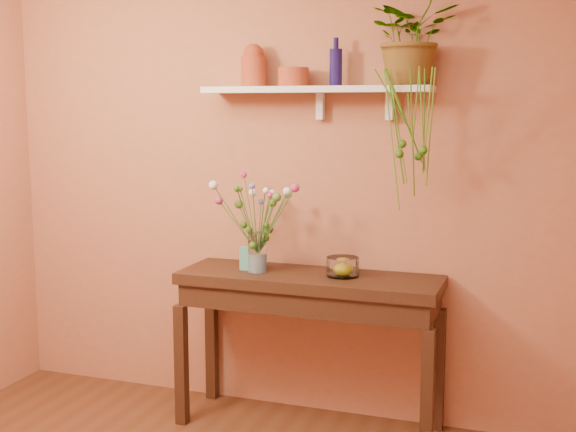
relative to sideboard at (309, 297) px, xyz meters
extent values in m
cube|color=#B7694D|center=(-0.06, 0.26, 0.59)|extent=(4.00, 0.04, 2.70)
cube|color=#3C2113|center=(0.00, 0.00, 0.10)|extent=(1.47, 0.47, 0.06)
cube|color=#3C2113|center=(0.00, 0.00, 0.00)|extent=(1.42, 0.44, 0.13)
cube|color=#3C2113|center=(-0.71, -0.21, -0.41)|extent=(0.06, 0.06, 0.71)
cube|color=#3C2113|center=(0.71, -0.21, -0.41)|extent=(0.06, 0.06, 0.71)
cube|color=#3C2113|center=(-0.71, 0.21, -0.41)|extent=(0.06, 0.06, 0.71)
cube|color=#3C2113|center=(0.71, 0.21, -0.41)|extent=(0.06, 0.06, 0.71)
cube|color=white|center=(-0.01, 0.13, 1.16)|extent=(1.30, 0.24, 0.04)
cube|color=white|center=(-0.01, 0.22, 1.06)|extent=(0.04, 0.05, 0.15)
cube|color=white|center=(0.39, 0.22, 1.06)|extent=(0.04, 0.05, 0.15)
cylinder|color=#B93C22|center=(-0.39, 0.16, 1.26)|extent=(0.15, 0.15, 0.17)
sphere|color=#B93C22|center=(-0.39, 0.16, 1.36)|extent=(0.12, 0.12, 0.12)
cylinder|color=#B93C22|center=(-0.14, 0.13, 1.23)|extent=(0.21, 0.21, 0.10)
cylinder|color=#171049|center=(0.10, 0.15, 1.27)|extent=(0.09, 0.09, 0.20)
cylinder|color=#171049|center=(0.10, 0.15, 1.40)|extent=(0.04, 0.04, 0.06)
imported|color=#316312|center=(0.52, 0.13, 1.43)|extent=(0.59, 0.56, 0.51)
cylinder|color=#316312|center=(0.52, -0.04, 1.01)|extent=(0.16, 0.24, 0.49)
cylinder|color=#599C22|center=(0.47, -0.06, 0.88)|extent=(0.07, 0.17, 0.74)
cylinder|color=#599C22|center=(0.48, 0.00, 0.96)|extent=(0.10, 0.10, 0.60)
cylinder|color=#316312|center=(0.57, -0.05, 0.92)|extent=(0.02, 0.15, 0.66)
cylinder|color=#599C22|center=(0.66, -0.03, 0.95)|extent=(0.08, 0.26, 0.61)
cylinder|color=#599C22|center=(0.53, 0.03, 1.07)|extent=(0.03, 0.07, 0.36)
cylinder|color=#316312|center=(0.62, -0.01, 0.99)|extent=(0.01, 0.09, 0.52)
cylinder|color=#599C22|center=(0.50, 0.00, 1.05)|extent=(0.16, 0.17, 0.42)
cylinder|color=#599C22|center=(0.58, -0.03, 1.06)|extent=(0.07, 0.22, 0.38)
cylinder|color=#316312|center=(0.47, -0.01, 0.95)|extent=(0.10, 0.06, 0.60)
cylinder|color=#599C22|center=(0.64, -0.06, 0.98)|extent=(0.08, 0.25, 0.55)
cylinder|color=#599C22|center=(0.62, -0.10, 0.99)|extent=(0.01, 0.30, 0.53)
cylinder|color=#316312|center=(0.45, -0.02, 1.11)|extent=(0.17, 0.05, 0.30)
sphere|color=#316312|center=(0.51, 0.01, 0.87)|extent=(0.05, 0.05, 0.05)
sphere|color=#316312|center=(0.50, -0.04, 0.82)|extent=(0.05, 0.05, 0.05)
sphere|color=#316312|center=(0.59, 0.01, 0.80)|extent=(0.05, 0.05, 0.05)
sphere|color=#316312|center=(0.63, -0.05, 0.84)|extent=(0.05, 0.05, 0.05)
cylinder|color=white|center=(-0.30, -0.04, 0.24)|extent=(0.11, 0.11, 0.22)
cylinder|color=silver|center=(-0.30, -0.04, 0.18)|extent=(0.10, 0.10, 0.11)
cylinder|color=#386B28|center=(-0.29, -0.08, 0.44)|extent=(0.01, 0.10, 0.39)
sphere|color=#5E6FCC|center=(-0.29, -0.13, 0.63)|extent=(0.03, 0.03, 0.03)
cylinder|color=#386B28|center=(-0.23, -0.14, 0.43)|extent=(0.13, 0.21, 0.38)
sphere|color=silver|center=(-0.17, -0.24, 0.62)|extent=(0.04, 0.04, 0.04)
cylinder|color=#386B28|center=(-0.24, -0.07, 0.41)|extent=(0.11, 0.09, 0.34)
sphere|color=#BC2E6A|center=(-0.19, -0.11, 0.58)|extent=(0.04, 0.04, 0.04)
cylinder|color=#386B28|center=(-0.22, -0.09, 0.41)|extent=(0.16, 0.11, 0.34)
sphere|color=#548835|center=(-0.14, -0.14, 0.58)|extent=(0.05, 0.05, 0.05)
cylinder|color=#386B28|center=(-0.18, -0.06, 0.43)|extent=(0.25, 0.06, 0.39)
sphere|color=#BC2E6A|center=(-0.06, -0.08, 0.62)|extent=(0.05, 0.05, 0.05)
cylinder|color=#386B28|center=(-0.21, -0.03, 0.42)|extent=(0.18, 0.02, 0.36)
sphere|color=silver|center=(-0.12, -0.02, 0.60)|extent=(0.05, 0.05, 0.05)
cylinder|color=#386B28|center=(-0.23, 0.02, 0.40)|extent=(0.14, 0.13, 0.33)
sphere|color=#548835|center=(-0.16, 0.08, 0.57)|extent=(0.05, 0.05, 0.05)
cylinder|color=#386B28|center=(-0.26, -0.01, 0.38)|extent=(0.08, 0.06, 0.28)
sphere|color=#316312|center=(-0.23, 0.02, 0.52)|extent=(0.04, 0.04, 0.04)
cylinder|color=#386B28|center=(-0.28, 0.03, 0.40)|extent=(0.03, 0.13, 0.32)
sphere|color=#BC2E6A|center=(-0.27, 0.09, 0.56)|extent=(0.03, 0.03, 0.03)
cylinder|color=#386B28|center=(-0.29, 0.05, 0.40)|extent=(0.03, 0.18, 0.32)
sphere|color=silver|center=(-0.27, 0.14, 0.56)|extent=(0.04, 0.04, 0.04)
cylinder|color=#386B28|center=(-0.31, 0.03, 0.38)|extent=(0.03, 0.14, 0.28)
sphere|color=#5E6FCC|center=(-0.33, 0.10, 0.51)|extent=(0.03, 0.03, 0.03)
cylinder|color=#386B28|center=(-0.33, 0.00, 0.41)|extent=(0.06, 0.08, 0.33)
sphere|color=silver|center=(-0.35, 0.04, 0.57)|extent=(0.05, 0.05, 0.05)
cylinder|color=#386B28|center=(-0.36, 0.02, 0.46)|extent=(0.13, 0.11, 0.43)
sphere|color=#BC2E6A|center=(-0.42, 0.07, 0.67)|extent=(0.04, 0.04, 0.04)
cylinder|color=#386B28|center=(-0.36, -0.01, 0.37)|extent=(0.14, 0.06, 0.27)
sphere|color=#548835|center=(-0.43, 0.01, 0.51)|extent=(0.05, 0.05, 0.05)
cylinder|color=#386B28|center=(-0.40, -0.06, 0.39)|extent=(0.22, 0.06, 0.30)
sphere|color=#BC2E6A|center=(-0.51, -0.09, 0.54)|extent=(0.05, 0.05, 0.05)
cylinder|color=#386B28|center=(-0.40, -0.09, 0.44)|extent=(0.22, 0.13, 0.39)
sphere|color=silver|center=(-0.51, -0.15, 0.63)|extent=(0.05, 0.05, 0.05)
cylinder|color=#386B28|center=(-0.34, -0.07, 0.43)|extent=(0.09, 0.07, 0.37)
sphere|color=#548835|center=(-0.38, -0.10, 0.61)|extent=(0.03, 0.03, 0.03)
cylinder|color=#386B28|center=(-0.31, -0.14, 0.44)|extent=(0.04, 0.22, 0.39)
sphere|color=#316312|center=(-0.33, -0.25, 0.63)|extent=(0.03, 0.03, 0.03)
sphere|color=#316312|center=(-0.25, -0.03, 0.40)|extent=(0.04, 0.04, 0.04)
sphere|color=#316312|center=(-0.25, -0.03, 0.33)|extent=(0.04, 0.04, 0.04)
sphere|color=#316312|center=(-0.33, -0.06, 0.37)|extent=(0.04, 0.04, 0.04)
sphere|color=#316312|center=(-0.25, 0.03, 0.37)|extent=(0.04, 0.04, 0.04)
sphere|color=#316312|center=(-0.38, -0.04, 0.40)|extent=(0.04, 0.04, 0.04)
sphere|color=#316312|center=(-0.29, -0.13, 0.30)|extent=(0.04, 0.04, 0.04)
cylinder|color=white|center=(0.19, 0.02, 0.18)|extent=(0.18, 0.18, 0.11)
cylinder|color=white|center=(0.19, 0.02, 0.14)|extent=(0.17, 0.17, 0.01)
sphere|color=yellow|center=(0.19, 0.02, 0.17)|extent=(0.07, 0.07, 0.07)
cube|color=teal|center=(-0.38, 0.00, 0.20)|extent=(0.07, 0.05, 0.13)
camera|label=1|loc=(1.24, -3.90, 1.07)|focal=46.66mm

